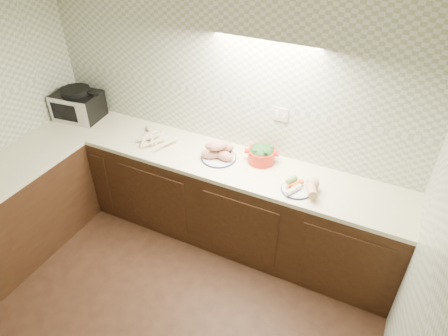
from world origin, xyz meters
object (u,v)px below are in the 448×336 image
at_px(onion_bowl, 225,149).
at_px(veg_plate, 304,186).
at_px(dutch_oven, 262,154).
at_px(parsnip_pile, 163,140).
at_px(sweet_potato_plate, 219,152).
at_px(toaster_oven, 78,104).

distance_m(onion_bowl, veg_plate, 0.84).
bearing_deg(dutch_oven, parsnip_pile, 173.31).
xyz_separation_m(sweet_potato_plate, dutch_oven, (0.36, 0.12, 0.02)).
distance_m(toaster_oven, veg_plate, 2.48).
distance_m(toaster_oven, onion_bowl, 1.67).
bearing_deg(parsnip_pile, veg_plate, -3.64).
bearing_deg(onion_bowl, toaster_oven, -177.33).
relative_size(sweet_potato_plate, onion_bowl, 2.50).
xyz_separation_m(parsnip_pile, onion_bowl, (0.60, 0.13, 0.00)).
relative_size(sweet_potato_plate, dutch_oven, 1.05).
relative_size(onion_bowl, dutch_oven, 0.42).
distance_m(toaster_oven, parsnip_pile, 1.07).
distance_m(parsnip_pile, onion_bowl, 0.61).
bearing_deg(onion_bowl, veg_plate, -15.23).
bearing_deg(dutch_oven, toaster_oven, 167.49).
xyz_separation_m(parsnip_pile, sweet_potato_plate, (0.59, 0.02, 0.03)).
xyz_separation_m(sweet_potato_plate, veg_plate, (0.82, -0.11, -0.02)).
bearing_deg(veg_plate, dutch_oven, 153.54).
bearing_deg(sweet_potato_plate, dutch_oven, 18.19).
distance_m(toaster_oven, sweet_potato_plate, 1.65).
height_order(sweet_potato_plate, veg_plate, sweet_potato_plate).
bearing_deg(toaster_oven, veg_plate, -9.99).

